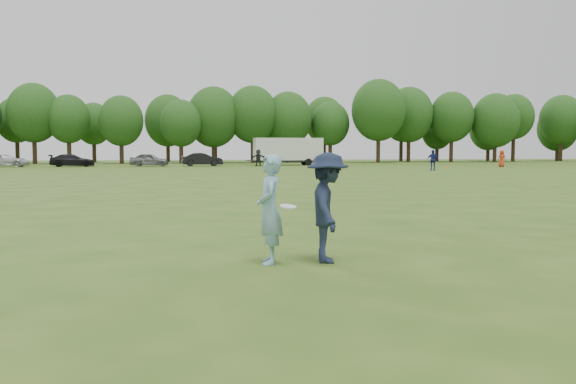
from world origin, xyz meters
name	(u,v)px	position (x,y,z in m)	size (l,w,h in m)	color
ground	(303,263)	(0.00, 0.00, 0.00)	(200.00, 200.00, 0.00)	#2E5016
thrower	(270,209)	(-0.55, 0.05, 0.89)	(0.65, 0.43, 1.78)	#81B1C8
defender	(328,207)	(0.41, 0.00, 0.91)	(1.17, 0.67, 1.82)	#192339
player_far_b	(433,160)	(20.16, 41.06, 0.92)	(1.07, 0.45, 1.83)	navy
player_far_c	(502,159)	(31.91, 50.08, 0.90)	(0.88, 0.57, 1.79)	red
player_far_d	(258,158)	(6.65, 56.73, 0.94)	(1.74, 0.55, 1.87)	#252525
car_c	(6,161)	(-20.07, 59.29, 0.67)	(2.21, 4.80, 1.33)	silver
car_d	(72,160)	(-13.27, 59.03, 0.68)	(1.89, 4.66, 1.35)	black
car_e	(149,160)	(-5.15, 59.17, 0.72)	(1.70, 4.23, 1.44)	slate
car_f	(202,160)	(0.62, 58.69, 0.74)	(1.57, 4.49, 1.48)	black
field_cone	(445,167)	(23.99, 46.83, 0.15)	(0.28, 0.28, 0.30)	#E1570B
disc_in_play	(288,207)	(-0.30, -0.21, 0.95)	(0.29, 0.29, 0.08)	white
cargo_trailer	(288,150)	(10.73, 60.97, 1.78)	(9.00, 2.75, 3.20)	white
treeline	(213,118)	(2.81, 76.90, 6.26)	(130.35, 18.39, 11.74)	#332114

